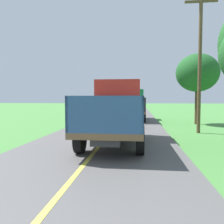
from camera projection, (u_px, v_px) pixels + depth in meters
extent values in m
cube|color=#2D2D30|center=(114.00, 130.00, 9.47)|extent=(0.90, 5.51, 0.24)
cube|color=brown|center=(114.00, 126.00, 9.45)|extent=(2.30, 5.80, 0.20)
cube|color=red|center=(118.00, 100.00, 11.33)|extent=(2.10, 1.90, 1.90)
cube|color=black|center=(120.00, 94.00, 12.25)|extent=(1.79, 0.02, 0.76)
cube|color=#2D517F|center=(82.00, 111.00, 8.58)|extent=(0.08, 3.85, 1.10)
cube|color=#2D517F|center=(142.00, 111.00, 8.32)|extent=(0.08, 3.85, 1.10)
cube|color=#2D517F|center=(104.00, 115.00, 6.58)|extent=(2.30, 0.08, 1.10)
cube|color=#2D517F|center=(116.00, 109.00, 10.32)|extent=(2.30, 0.08, 1.10)
cylinder|color=black|center=(97.00, 127.00, 11.38)|extent=(0.28, 1.00, 1.00)
cylinder|color=black|center=(140.00, 128.00, 11.13)|extent=(0.28, 1.00, 1.00)
cylinder|color=black|center=(80.00, 139.00, 8.01)|extent=(0.28, 1.00, 1.00)
cylinder|color=black|center=(140.00, 140.00, 7.77)|extent=(0.28, 1.00, 1.00)
ellipsoid|color=#8DC12A|center=(128.00, 121.00, 8.76)|extent=(0.47, 0.52, 0.49)
ellipsoid|color=#90B325|center=(85.00, 115.00, 7.34)|extent=(0.48, 0.48, 0.37)
ellipsoid|color=#9CB923|center=(128.00, 113.00, 7.89)|extent=(0.56, 0.73, 0.42)
ellipsoid|color=#97C82F|center=(116.00, 104.00, 8.87)|extent=(0.56, 0.63, 0.40)
ellipsoid|color=#8CC832|center=(88.00, 124.00, 7.66)|extent=(0.49, 0.62, 0.37)
ellipsoid|color=#9EC82F|center=(131.00, 110.00, 9.22)|extent=(0.44, 0.56, 0.40)
ellipsoid|color=#A0B61F|center=(117.00, 116.00, 7.07)|extent=(0.43, 0.52, 0.50)
ellipsoid|color=#8DB823|center=(96.00, 123.00, 7.86)|extent=(0.56, 0.57, 0.41)
ellipsoid|color=#8DCA23|center=(125.00, 125.00, 7.41)|extent=(0.56, 0.61, 0.50)
ellipsoid|color=#90B82A|center=(123.00, 111.00, 9.16)|extent=(0.45, 0.48, 0.40)
ellipsoid|color=#9ABA23|center=(105.00, 119.00, 9.61)|extent=(0.56, 0.52, 0.43)
cube|color=#2D2D30|center=(132.00, 113.00, 20.34)|extent=(0.90, 5.51, 0.24)
cube|color=brown|center=(132.00, 111.00, 20.33)|extent=(2.30, 5.80, 0.20)
cube|color=#197A4C|center=(132.00, 99.00, 22.20)|extent=(2.10, 1.90, 1.90)
cube|color=black|center=(133.00, 96.00, 23.13)|extent=(1.78, 0.02, 0.76)
cube|color=#232328|center=(118.00, 104.00, 19.45)|extent=(0.08, 3.85, 1.10)
cube|color=#232328|center=(145.00, 104.00, 19.20)|extent=(0.08, 3.85, 1.10)
cube|color=#232328|center=(131.00, 105.00, 17.46)|extent=(2.30, 0.08, 1.10)
cube|color=#232328|center=(132.00, 104.00, 21.19)|extent=(2.30, 0.08, 1.10)
cylinder|color=black|center=(122.00, 113.00, 22.25)|extent=(0.28, 1.00, 1.00)
cylinder|color=black|center=(143.00, 113.00, 22.01)|extent=(0.28, 1.00, 1.00)
cylinder|color=black|center=(119.00, 116.00, 18.89)|extent=(0.28, 1.00, 1.00)
cylinder|color=black|center=(144.00, 116.00, 18.64)|extent=(0.28, 1.00, 1.00)
ellipsoid|color=#98B81F|center=(130.00, 109.00, 19.29)|extent=(0.47, 0.59, 0.43)
ellipsoid|color=#9FC629|center=(141.00, 109.00, 18.65)|extent=(0.50, 0.52, 0.41)
ellipsoid|color=#97C521|center=(123.00, 105.00, 17.96)|extent=(0.47, 0.54, 0.42)
ellipsoid|color=#9DC42E|center=(139.00, 105.00, 17.79)|extent=(0.54, 0.51, 0.39)
ellipsoid|color=#9FC82C|center=(123.00, 108.00, 20.28)|extent=(0.50, 0.49, 0.41)
ellipsoid|color=#9FC326|center=(131.00, 108.00, 20.37)|extent=(0.45, 0.55, 0.40)
ellipsoid|color=#97BE24|center=(139.00, 101.00, 20.78)|extent=(0.42, 0.53, 0.45)
ellipsoid|color=#8CBD2D|center=(132.00, 108.00, 19.48)|extent=(0.51, 0.49, 0.47)
cylinder|color=brown|center=(200.00, 65.00, 13.04)|extent=(0.20, 0.20, 7.88)
cube|color=brown|center=(201.00, 1.00, 12.83)|extent=(1.81, 0.12, 0.12)
cylinder|color=#4C3823|center=(197.00, 107.00, 17.77)|extent=(0.28, 0.28, 2.70)
ellipsoid|color=#1E5623|center=(197.00, 73.00, 17.61)|extent=(3.26, 3.26, 2.93)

